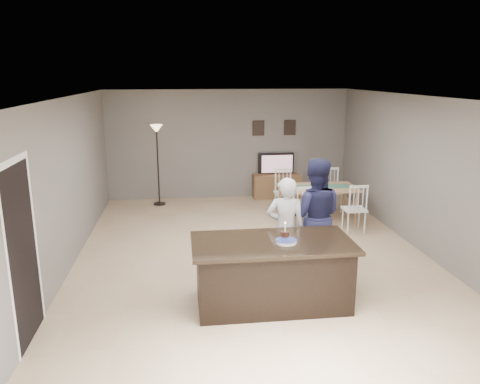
{
  "coord_description": "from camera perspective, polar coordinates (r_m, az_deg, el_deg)",
  "views": [
    {
      "loc": [
        -1.16,
        -7.56,
        3.06
      ],
      "look_at": [
        -0.25,
        -0.3,
        1.21
      ],
      "focal_mm": 35.0,
      "sensor_mm": 36.0,
      "label": 1
    }
  ],
  "objects": [
    {
      "name": "floor",
      "position": [
        8.23,
        1.46,
        -7.61
      ],
      "size": [
        8.0,
        8.0,
        0.0
      ],
      "primitive_type": "plane",
      "color": "tan",
      "rests_on": "ground"
    },
    {
      "name": "room_shell",
      "position": [
        7.77,
        1.54,
        3.96
      ],
      "size": [
        8.0,
        8.0,
        8.0
      ],
      "color": "slate",
      "rests_on": "floor"
    },
    {
      "name": "kitchen_island",
      "position": [
        6.42,
        3.91,
        -9.75
      ],
      "size": [
        2.15,
        1.1,
        0.9
      ],
      "color": "black",
      "rests_on": "floor"
    },
    {
      "name": "tv_console",
      "position": [
        11.89,
        4.49,
        0.74
      ],
      "size": [
        1.2,
        0.4,
        0.6
      ],
      "primitive_type": "cube",
      "color": "brown",
      "rests_on": "floor"
    },
    {
      "name": "television",
      "position": [
        11.84,
        4.47,
        3.47
      ],
      "size": [
        0.91,
        0.12,
        0.53
      ],
      "primitive_type": "imported",
      "rotation": [
        0.0,
        0.0,
        3.14
      ],
      "color": "black",
      "rests_on": "tv_console"
    },
    {
      "name": "tv_screen_glow",
      "position": [
        11.76,
        4.55,
        3.43
      ],
      "size": [
        0.78,
        0.0,
        0.78
      ],
      "primitive_type": "plane",
      "rotation": [
        1.57,
        0.0,
        3.14
      ],
      "color": "orange",
      "rests_on": "tv_console"
    },
    {
      "name": "picture_frames",
      "position": [
        11.83,
        4.19,
        7.81
      ],
      "size": [
        1.1,
        0.02,
        0.38
      ],
      "color": "black",
      "rests_on": "room_shell"
    },
    {
      "name": "doorway",
      "position": [
        5.85,
        -25.1,
        -5.11
      ],
      "size": [
        0.0,
        2.1,
        2.65
      ],
      "color": "black",
      "rests_on": "floor"
    },
    {
      "name": "woman",
      "position": [
        7.09,
        5.58,
        -4.49
      ],
      "size": [
        0.64,
        0.48,
        1.59
      ],
      "primitive_type": "imported",
      "rotation": [
        0.0,
        0.0,
        2.95
      ],
      "color": "silver",
      "rests_on": "floor"
    },
    {
      "name": "man",
      "position": [
        7.36,
        9.04,
        -2.92
      ],
      "size": [
        1.05,
        0.91,
        1.83
      ],
      "primitive_type": "imported",
      "rotation": [
        0.0,
        0.0,
        2.86
      ],
      "color": "#1A1B39",
      "rests_on": "floor"
    },
    {
      "name": "birthday_cake",
      "position": [
        6.32,
        5.5,
        -5.27
      ],
      "size": [
        0.16,
        0.16,
        0.25
      ],
      "color": "gold",
      "rests_on": "kitchen_island"
    },
    {
      "name": "plate_stack",
      "position": [
        6.2,
        5.63,
        -6.01
      ],
      "size": [
        0.28,
        0.28,
        0.04
      ],
      "color": "white",
      "rests_on": "kitchen_island"
    },
    {
      "name": "dining_table",
      "position": [
        9.97,
        9.43,
        -0.11
      ],
      "size": [
        1.62,
        1.83,
        0.98
      ],
      "rotation": [
        0.0,
        0.0,
        -0.01
      ],
      "color": "tan",
      "rests_on": "floor"
    },
    {
      "name": "floor_lamp",
      "position": [
        11.16,
        -10.08,
        5.89
      ],
      "size": [
        0.29,
        0.29,
        1.92
      ],
      "color": "black",
      "rests_on": "floor"
    }
  ]
}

